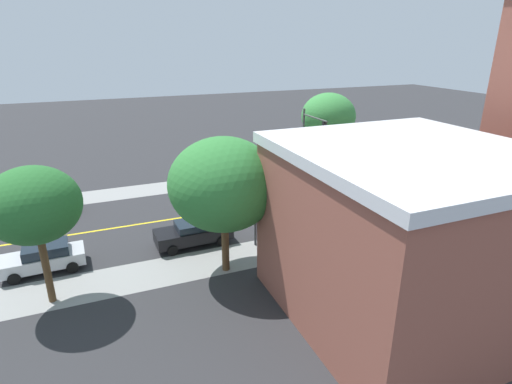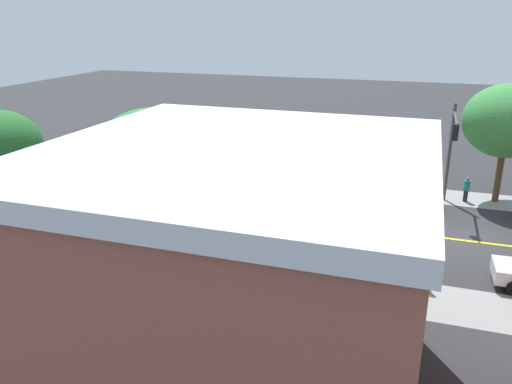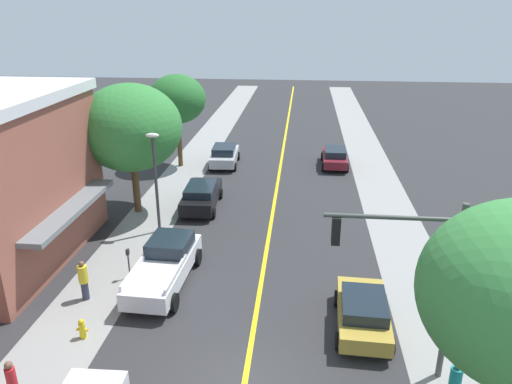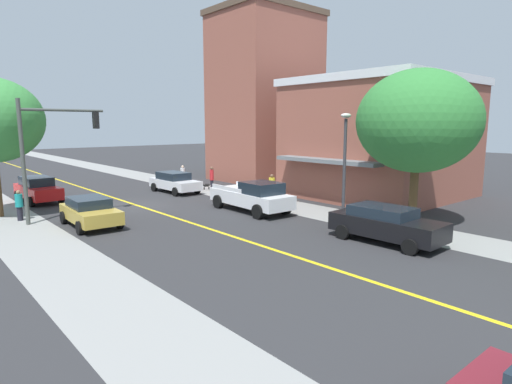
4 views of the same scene
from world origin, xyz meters
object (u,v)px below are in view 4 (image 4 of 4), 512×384
object	(u,v)px
red_sedan_right_curb	(38,189)
white_pickup_truck	(253,196)
pedestrian_yellow_shirt	(272,187)
pedestrian_white_shirt	(183,175)
street_lamp	(345,154)
traffic_light_mast	(49,142)
pedestrian_teal_shirt	(19,205)
small_dog	(206,185)
gold_sedan_right_curb	(90,211)
pedestrian_red_shirt	(212,178)
white_sedan_left_curb	(175,182)
street_tree_left_far	(418,121)
parking_meter	(277,192)
black_sedan_left_curb	(386,223)
fire_hydrant	(236,192)

from	to	relation	value
red_sedan_right_curb	white_pickup_truck	distance (m)	14.31
pedestrian_yellow_shirt	pedestrian_white_shirt	bearing A→B (deg)	-96.72
street_lamp	traffic_light_mast	bearing A→B (deg)	-41.68
pedestrian_teal_shirt	small_dog	size ratio (longest dim) A/B	2.38
gold_sedan_right_curb	pedestrian_red_shirt	bearing A→B (deg)	117.89
white_sedan_left_curb	pedestrian_teal_shirt	size ratio (longest dim) A/B	2.86
traffic_light_mast	pedestrian_yellow_shirt	xyz separation A→B (m)	(-12.44, 3.23, -3.14)
street_tree_left_far	parking_meter	distance (m)	8.90
street_tree_left_far	white_pickup_truck	size ratio (longest dim) A/B	1.33
red_sedan_right_curb	white_sedan_left_curb	xyz separation A→B (m)	(-8.71, 2.37, -0.06)
street_lamp	gold_sedan_right_curb	xyz separation A→B (m)	(10.14, -7.62, -2.74)
pedestrian_white_shirt	red_sedan_right_curb	bearing A→B (deg)	-146.00
street_tree_left_far	pedestrian_yellow_shirt	distance (m)	10.32
traffic_light_mast	street_lamp	world-z (taller)	traffic_light_mast
street_tree_left_far	traffic_light_mast	distance (m)	18.36
red_sedan_right_curb	pedestrian_yellow_shirt	xyz separation A→B (m)	(-11.58, 9.83, 0.10)
street_tree_left_far	white_pickup_truck	distance (m)	9.64
pedestrian_white_shirt	small_dog	world-z (taller)	pedestrian_white_shirt
black_sedan_left_curb	fire_hydrant	bearing A→B (deg)	169.75
street_tree_left_far	fire_hydrant	size ratio (longest dim) A/B	9.38
street_lamp	pedestrian_white_shirt	world-z (taller)	street_lamp
traffic_light_mast	pedestrian_red_shirt	bearing A→B (deg)	13.41
traffic_light_mast	white_pickup_truck	xyz separation A→B (m)	(-9.41, 4.88, -3.18)
fire_hydrant	pedestrian_yellow_shirt	xyz separation A→B (m)	(-0.98, 2.49, 0.54)
parking_meter	small_dog	distance (m)	9.01
parking_meter	white_pickup_truck	bearing A→B (deg)	-5.59
black_sedan_left_curb	white_pickup_truck	bearing A→B (deg)	179.22
pedestrian_teal_shirt	pedestrian_red_shirt	distance (m)	13.35
street_tree_left_far	pedestrian_red_shirt	size ratio (longest dim) A/B	4.09
street_tree_left_far	white_pickup_truck	world-z (taller)	street_tree_left_far
parking_meter	street_lamp	size ratio (longest dim) A/B	0.26
traffic_light_mast	gold_sedan_right_curb	bearing A→B (deg)	-65.87
traffic_light_mast	black_sedan_left_curb	world-z (taller)	traffic_light_mast
gold_sedan_right_curb	pedestrian_teal_shirt	world-z (taller)	pedestrian_teal_shirt
white_pickup_truck	pedestrian_red_shirt	xyz separation A→B (m)	(-2.52, -7.73, 0.11)
black_sedan_left_curb	pedestrian_teal_shirt	distance (m)	18.36
street_tree_left_far	small_dog	xyz separation A→B (m)	(1.20, -16.51, -4.80)
traffic_light_mast	red_sedan_right_curb	xyz separation A→B (m)	(-0.86, -6.60, -3.24)
white_pickup_truck	pedestrian_teal_shirt	world-z (taller)	white_pickup_truck
traffic_light_mast	parking_meter	bearing A→B (deg)	-24.36
traffic_light_mast	small_dog	size ratio (longest dim) A/B	9.23
white_pickup_truck	black_sedan_left_curb	bearing A→B (deg)	3.37
fire_hydrant	street_lamp	distance (m)	9.73
street_lamp	pedestrian_white_shirt	size ratio (longest dim) A/B	3.33
street_tree_left_far	gold_sedan_right_curb	bearing A→B (deg)	-40.03
pedestrian_yellow_shirt	small_dog	world-z (taller)	pedestrian_yellow_shirt
pedestrian_teal_shirt	fire_hydrant	bearing A→B (deg)	20.88
traffic_light_mast	street_lamp	distance (m)	15.00
street_tree_left_far	gold_sedan_right_curb	xyz separation A→B (m)	(12.24, -10.28, -4.37)
street_lamp	small_dog	distance (m)	14.23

